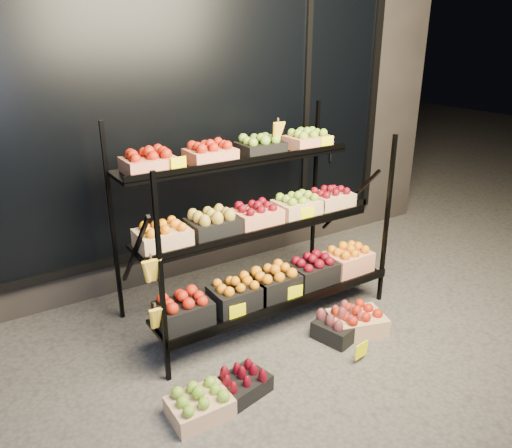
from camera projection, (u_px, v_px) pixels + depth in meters
ground at (301, 345)px, 3.86m from camera, size 24.00×24.00×0.00m
building at (156, 84)px, 5.25m from camera, size 6.00×2.08×3.50m
display_rack at (257, 227)px, 4.03m from camera, size 2.18×1.02×1.68m
tag_floor_b at (361, 355)px, 3.64m from camera, size 0.13×0.01×0.12m
floor_crate_left at (200, 404)px, 3.12m from camera, size 0.38×0.28×0.20m
floor_crate_midleft at (242, 383)px, 3.32m from camera, size 0.39×0.32×0.18m
floor_crate_midright at (357, 320)px, 4.01m from camera, size 0.50×0.43×0.21m
floor_crate_right at (341, 324)px, 3.96m from camera, size 0.48×0.40×0.21m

